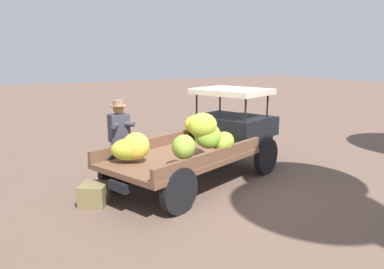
{
  "coord_description": "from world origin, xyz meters",
  "views": [
    {
      "loc": [
        -3.95,
        -6.23,
        2.56
      ],
      "look_at": [
        -0.31,
        0.03,
        1.02
      ],
      "focal_mm": 35.05,
      "sensor_mm": 36.0,
      "label": 1
    }
  ],
  "objects_px": {
    "farmer": "(119,135)",
    "wooden_crate": "(94,194)",
    "truck": "(210,138)",
    "loose_banana_bunch": "(112,158)"
  },
  "relations": [
    {
      "from": "farmer",
      "to": "truck",
      "type": "bearing_deg",
      "value": 58.76
    },
    {
      "from": "farmer",
      "to": "loose_banana_bunch",
      "type": "height_order",
      "value": "farmer"
    },
    {
      "from": "farmer",
      "to": "wooden_crate",
      "type": "distance_m",
      "value": 1.57
    },
    {
      "from": "farmer",
      "to": "loose_banana_bunch",
      "type": "distance_m",
      "value": 1.3
    },
    {
      "from": "farmer",
      "to": "wooden_crate",
      "type": "xyz_separation_m",
      "value": [
        -0.87,
        -1.06,
        -0.77
      ]
    },
    {
      "from": "truck",
      "to": "farmer",
      "type": "relative_size",
      "value": 2.79
    },
    {
      "from": "truck",
      "to": "wooden_crate",
      "type": "xyz_separation_m",
      "value": [
        -2.54,
        -0.21,
        -0.69
      ]
    },
    {
      "from": "wooden_crate",
      "to": "truck",
      "type": "bearing_deg",
      "value": 4.82
    },
    {
      "from": "farmer",
      "to": "wooden_crate",
      "type": "relative_size",
      "value": 3.48
    },
    {
      "from": "farmer",
      "to": "loose_banana_bunch",
      "type": "relative_size",
      "value": 2.94
    }
  ]
}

